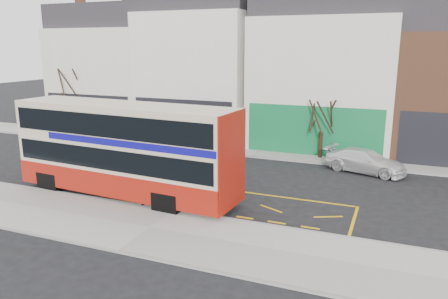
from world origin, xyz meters
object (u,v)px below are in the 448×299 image
at_px(double_decker_bus, 126,149).
at_px(street_tree_left, 72,77).
at_px(car_white, 365,161).
at_px(street_tree_right, 322,108).
at_px(bus_stop_post, 143,161).
at_px(car_silver, 124,138).
at_px(car_grey, 198,144).

distance_m(double_decker_bus, street_tree_left, 16.28).
bearing_deg(car_white, street_tree_left, 99.42).
bearing_deg(street_tree_right, street_tree_left, 177.97).
distance_m(double_decker_bus, bus_stop_post, 1.83).
distance_m(bus_stop_post, car_silver, 11.90).
relative_size(double_decker_bus, street_tree_right, 2.33).
relative_size(car_white, street_tree_right, 0.93).
distance_m(car_silver, street_tree_right, 13.21).
bearing_deg(street_tree_right, car_grey, -164.20).
xyz_separation_m(double_decker_bus, car_grey, (-0.21, 7.99, -1.49)).
bearing_deg(double_decker_bus, car_silver, 129.43).
bearing_deg(double_decker_bus, car_grey, 95.58).
bearing_deg(car_white, bus_stop_post, 154.18).
bearing_deg(bus_stop_post, car_silver, 127.51).
relative_size(double_decker_bus, bus_stop_post, 3.35).
distance_m(car_silver, car_grey, 5.64).
bearing_deg(car_silver, car_grey, -88.10).
bearing_deg(double_decker_bus, street_tree_right, 59.14).
height_order(double_decker_bus, street_tree_left, street_tree_left).
relative_size(car_silver, car_grey, 0.88).
bearing_deg(car_grey, street_tree_right, -66.93).
relative_size(bus_stop_post, car_grey, 0.70).
distance_m(car_white, street_tree_right, 4.15).
bearing_deg(car_grey, car_white, -81.22).
bearing_deg(car_silver, bus_stop_post, -137.05).
bearing_deg(bus_stop_post, street_tree_left, 138.19).
xyz_separation_m(double_decker_bus, bus_stop_post, (1.52, -1.01, -0.17)).
bearing_deg(car_grey, car_silver, 94.76).
relative_size(bus_stop_post, car_silver, 0.80).
bearing_deg(street_tree_right, car_white, -32.93).
bearing_deg(street_tree_left, double_decker_bus, -41.61).
distance_m(car_white, street_tree_left, 22.28).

